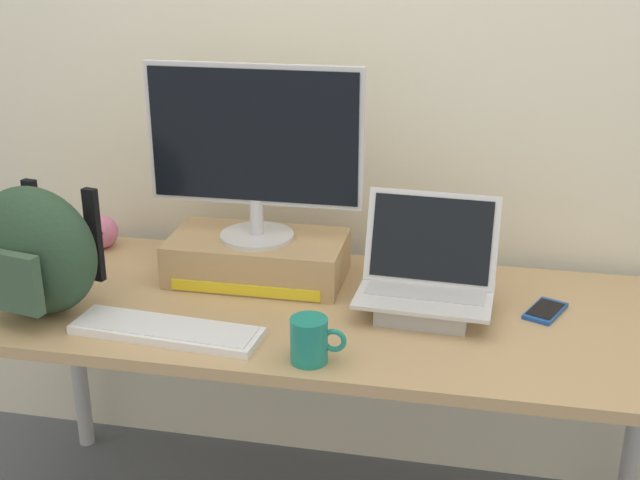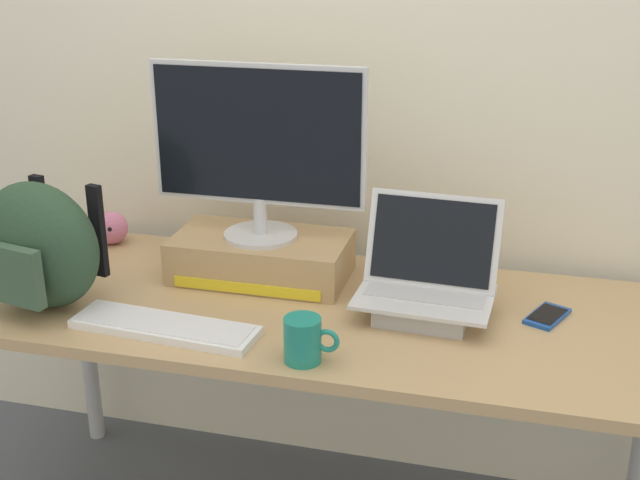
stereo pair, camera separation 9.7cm
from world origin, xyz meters
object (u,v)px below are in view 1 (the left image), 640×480
object	(u,v)px
open_laptop	(426,290)
plush_toy	(102,232)
toner_box_yellow	(258,258)
coffee_mug	(310,340)
desktop_monitor	(254,147)
external_keyboard	(167,330)
cell_phone	(545,311)
messenger_backpack	(34,252)

from	to	relation	value
open_laptop	plush_toy	bearing A→B (deg)	169.07
toner_box_yellow	coffee_mug	xyz separation A→B (m)	(0.24, -0.42, -0.01)
toner_box_yellow	desktop_monitor	size ratio (longest dim) A/B	0.83
toner_box_yellow	plush_toy	xyz separation A→B (m)	(-0.52, 0.12, -0.01)
desktop_monitor	external_keyboard	xyz separation A→B (m)	(-0.12, -0.36, -0.36)
cell_phone	plush_toy	world-z (taller)	plush_toy
external_keyboard	plush_toy	xyz separation A→B (m)	(-0.39, 0.49, 0.04)
external_keyboard	cell_phone	bearing A→B (deg)	23.07
desktop_monitor	open_laptop	bearing A→B (deg)	-14.49
open_laptop	external_keyboard	bearing A→B (deg)	-154.21
open_laptop	messenger_backpack	bearing A→B (deg)	-165.56
toner_box_yellow	open_laptop	bearing A→B (deg)	-14.11
open_laptop	plush_toy	size ratio (longest dim) A/B	3.49
open_laptop	messenger_backpack	world-z (taller)	messenger_backpack
external_keyboard	messenger_backpack	size ratio (longest dim) A/B	1.24
open_laptop	external_keyboard	size ratio (longest dim) A/B	0.74
desktop_monitor	cell_phone	world-z (taller)	desktop_monitor
messenger_backpack	toner_box_yellow	bearing A→B (deg)	44.65
external_keyboard	cell_phone	size ratio (longest dim) A/B	3.06
toner_box_yellow	cell_phone	xyz separation A→B (m)	(0.76, -0.07, -0.05)
toner_box_yellow	plush_toy	size ratio (longest dim) A/B	4.81
cell_phone	messenger_backpack	bearing A→B (deg)	-145.23
open_laptop	plush_toy	world-z (taller)	open_laptop
coffee_mug	external_keyboard	bearing A→B (deg)	171.31
open_laptop	toner_box_yellow	bearing A→B (deg)	168.80
external_keyboard	coffee_mug	size ratio (longest dim) A/B	3.67
cell_phone	plush_toy	xyz separation A→B (m)	(-1.28, 0.19, 0.04)
messenger_backpack	coffee_mug	size ratio (longest dim) A/B	2.96
coffee_mug	plush_toy	distance (m)	0.93
open_laptop	cell_phone	xyz separation A→B (m)	(0.30, 0.05, -0.05)
toner_box_yellow	external_keyboard	size ratio (longest dim) A/B	1.02
desktop_monitor	plush_toy	xyz separation A→B (m)	(-0.52, 0.13, -0.32)
open_laptop	cell_phone	bearing A→B (deg)	12.40
cell_phone	plush_toy	bearing A→B (deg)	-164.84
external_keyboard	plush_toy	world-z (taller)	plush_toy
desktop_monitor	external_keyboard	distance (m)	0.52
desktop_monitor	plush_toy	world-z (taller)	desktop_monitor
external_keyboard	messenger_backpack	bearing A→B (deg)	175.40
desktop_monitor	coffee_mug	size ratio (longest dim) A/B	4.52
coffee_mug	open_laptop	bearing A→B (deg)	52.92
open_laptop	external_keyboard	xyz separation A→B (m)	(-0.59, -0.25, -0.05)
open_laptop	coffee_mug	bearing A→B (deg)	-124.18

